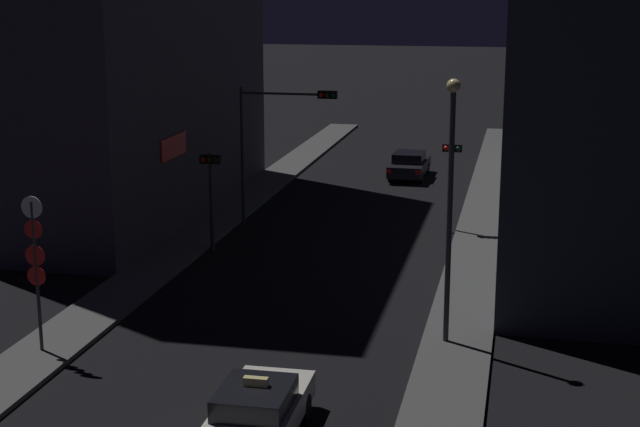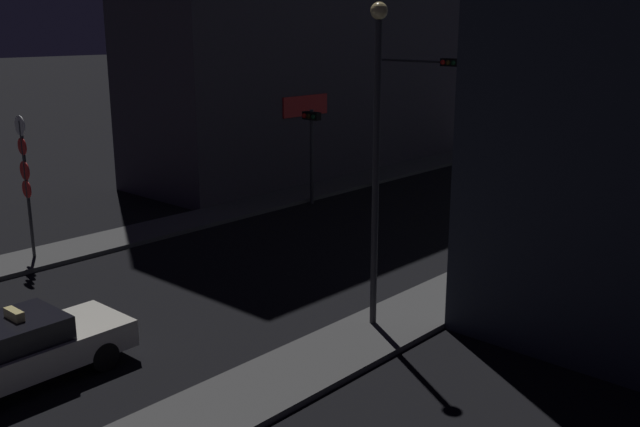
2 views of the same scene
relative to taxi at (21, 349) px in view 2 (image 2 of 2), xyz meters
name	(u,v)px [view 2 (image 2 of 2)]	position (x,y,z in m)	size (l,w,h in m)	color
sidewalk_left	(377,176)	(-7.39, 21.45, -0.66)	(2.03, 57.49, 0.14)	#4C4C4C
sidewalk_right	(610,216)	(4.01, 21.45, -0.66)	(2.03, 57.49, 0.14)	#4C4C4C
taxi	(21,349)	(0.00, 0.00, 0.00)	(1.86, 4.47, 1.62)	silver
far_car	(603,152)	(-0.37, 31.72, 0.00)	(1.88, 4.48, 1.42)	black
traffic_light_overhead	(404,95)	(-4.65, 19.72, 3.54)	(4.18, 0.42, 6.00)	#2D2D33
traffic_light_left_kerb	(311,137)	(-6.13, 15.39, 2.05)	(0.80, 0.42, 3.91)	#2D2D33
traffic_light_right_kerb	(571,147)	(2.75, 20.23, 2.03)	(0.80, 0.42, 3.87)	#2D2D33
sign_pole_left	(25,174)	(-7.42, 3.95, 2.06)	(0.62, 0.10, 4.46)	#2D2D33
street_lamp_near_block	(376,140)	(3.69, 7.07, 3.92)	(0.39, 0.39, 7.57)	#2D2D33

